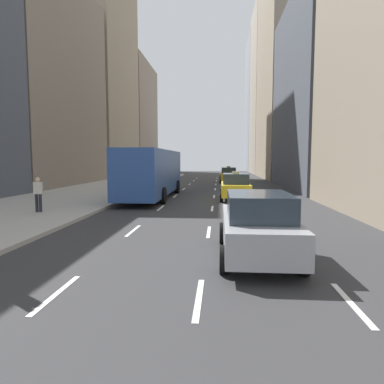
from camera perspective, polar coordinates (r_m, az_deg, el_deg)
The scene contains 9 objects.
sidewalk_left at distance 27.27m, azimuth -16.87°, elevation -0.17°, with size 8.00×66.00×0.15m, color #ADAAA3.
lane_markings at distance 21.42m, azimuth 3.57°, elevation -1.61°, with size 5.72×56.00×0.01m.
building_row_left at distance 43.43m, azimuth -19.96°, elevation 20.86°, with size 6.00×77.81×37.30m.
building_row_right at distance 46.03m, azimuth 16.85°, elevation 20.72°, with size 6.00×87.82×36.78m.
taxi_lead at distance 22.41m, azimuth 7.21°, elevation 0.92°, with size 2.02×4.40×1.87m.
taxi_second at distance 39.58m, azimuth 6.09°, elevation 2.88°, with size 2.02×4.40×1.87m.
sedan_black_near at distance 9.34m, azimuth 10.88°, elevation -5.38°, with size 2.02×4.63×1.76m.
city_bus at distance 23.63m, azimuth -6.60°, elevation 3.36°, with size 2.80×11.61×3.25m.
pedestrian_far_walking at distance 17.70m, azimuth -24.27°, elevation -0.11°, with size 0.36×0.22×1.65m.
Camera 1 is at (2.97, 1.75, 2.64)m, focal length 32.00 mm.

